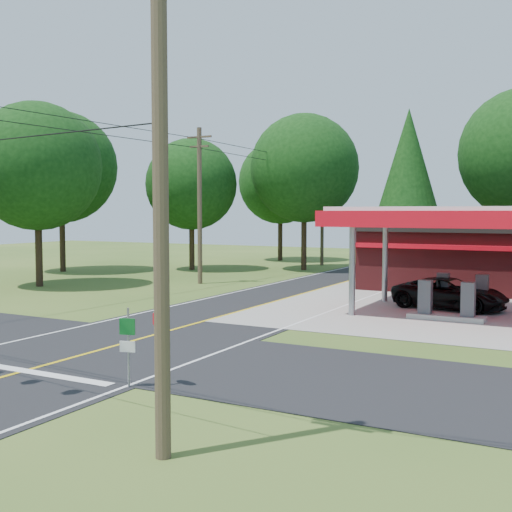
% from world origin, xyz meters
% --- Properties ---
extents(ground, '(120.00, 120.00, 0.00)m').
position_xyz_m(ground, '(0.00, 0.00, 0.00)').
color(ground, '#37561E').
rests_on(ground, ground).
extents(main_highway, '(8.00, 120.00, 0.02)m').
position_xyz_m(main_highway, '(0.00, 0.00, 0.01)').
color(main_highway, black).
rests_on(main_highway, ground).
extents(cross_road, '(70.00, 7.00, 0.02)m').
position_xyz_m(cross_road, '(0.00, 0.00, 0.01)').
color(cross_road, black).
rests_on(cross_road, ground).
extents(lane_center_yellow, '(0.15, 110.00, 0.00)m').
position_xyz_m(lane_center_yellow, '(0.00, 0.00, 0.03)').
color(lane_center_yellow, yellow).
rests_on(lane_center_yellow, main_highway).
extents(gas_canopy, '(10.60, 7.40, 4.88)m').
position_xyz_m(gas_canopy, '(9.00, 13.00, 4.27)').
color(gas_canopy, gray).
rests_on(gas_canopy, ground).
extents(convenience_store, '(16.40, 7.55, 3.80)m').
position_xyz_m(convenience_store, '(10.00, 22.98, 1.92)').
color(convenience_store, maroon).
rests_on(convenience_store, ground).
extents(utility_pole_near_right, '(1.80, 0.30, 11.50)m').
position_xyz_m(utility_pole_near_right, '(7.50, -7.00, 5.96)').
color(utility_pole_near_right, '#473828').
rests_on(utility_pole_near_right, ground).
extents(utility_pole_far_left, '(1.80, 0.30, 10.00)m').
position_xyz_m(utility_pole_far_left, '(-8.00, 18.00, 5.20)').
color(utility_pole_far_left, '#473828').
rests_on(utility_pole_far_left, ground).
extents(utility_pole_north, '(0.30, 0.30, 9.50)m').
position_xyz_m(utility_pole_north, '(-6.50, 35.00, 4.75)').
color(utility_pole_north, '#473828').
rests_on(utility_pole_north, ground).
extents(treeline_backdrop, '(70.27, 51.59, 13.30)m').
position_xyz_m(treeline_backdrop, '(0.82, 24.01, 7.49)').
color(treeline_backdrop, '#332316').
rests_on(treeline_backdrop, ground).
extents(suv_car, '(6.16, 6.16, 1.48)m').
position_xyz_m(suv_car, '(8.50, 14.50, 0.74)').
color(suv_car, black).
rests_on(suv_car, ground).
extents(octagonal_stop_sign, '(0.74, 0.28, 2.18)m').
position_xyz_m(octagonal_stop_sign, '(4.50, -3.01, 1.61)').
color(octagonal_stop_sign, gray).
rests_on(octagonal_stop_sign, ground).
extents(route_sign_post, '(0.43, 0.14, 2.14)m').
position_xyz_m(route_sign_post, '(3.80, -3.52, 1.27)').
color(route_sign_post, gray).
rests_on(route_sign_post, ground).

